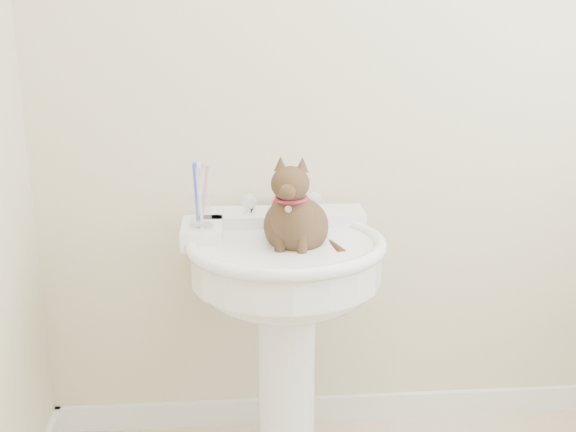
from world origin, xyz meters
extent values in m
cube|color=white|center=(0.00, 1.09, 0.04)|extent=(2.20, 0.02, 0.09)
cylinder|color=white|center=(-0.33, 0.80, 0.31)|extent=(0.17, 0.17, 0.61)
cylinder|color=white|center=(-0.33, 0.80, 0.71)|extent=(0.54, 0.54, 0.12)
ellipsoid|color=white|center=(-0.33, 0.80, 0.65)|extent=(0.50, 0.43, 0.20)
torus|color=white|center=(-0.33, 0.80, 0.76)|extent=(0.57, 0.57, 0.04)
cube|color=white|center=(-0.33, 0.99, 0.78)|extent=(0.51, 0.14, 0.05)
cube|color=white|center=(-0.57, 0.88, 0.78)|extent=(0.12, 0.18, 0.05)
cylinder|color=silver|center=(-0.33, 0.96, 0.83)|extent=(0.05, 0.05, 0.05)
cylinder|color=silver|center=(-0.33, 0.91, 0.86)|extent=(0.04, 0.04, 0.14)
sphere|color=white|center=(-0.44, 0.98, 0.85)|extent=(0.06, 0.06, 0.06)
sphere|color=white|center=(-0.22, 0.98, 0.85)|extent=(0.06, 0.06, 0.06)
cube|color=#EF3A25|center=(-0.31, 1.04, 0.82)|extent=(0.10, 0.08, 0.03)
cylinder|color=silver|center=(-0.57, 0.85, 0.81)|extent=(0.07, 0.07, 0.01)
cylinder|color=white|center=(-0.57, 0.85, 0.85)|extent=(0.06, 0.06, 0.09)
cylinder|color=blue|center=(-0.58, 0.85, 0.90)|extent=(0.01, 0.01, 0.17)
cylinder|color=white|center=(-0.57, 0.85, 0.90)|extent=(0.01, 0.01, 0.17)
cylinder|color=pink|center=(-0.55, 0.85, 0.90)|extent=(0.01, 0.01, 0.17)
ellipsoid|color=brown|center=(-0.30, 0.82, 0.81)|extent=(0.19, 0.21, 0.17)
ellipsoid|color=brown|center=(-0.30, 0.74, 0.87)|extent=(0.12, 0.11, 0.15)
ellipsoid|color=brown|center=(-0.30, 0.72, 0.96)|extent=(0.10, 0.09, 0.09)
cone|color=brown|center=(-0.33, 0.73, 1.01)|extent=(0.04, 0.04, 0.04)
cone|color=brown|center=(-0.27, 0.73, 1.01)|extent=(0.04, 0.04, 0.04)
cylinder|color=brown|center=(-0.21, 0.84, 0.76)|extent=(0.03, 0.03, 0.19)
torus|color=maroon|center=(-0.30, 0.73, 0.92)|extent=(0.09, 0.09, 0.01)
camera|label=1|loc=(-0.47, -1.12, 1.45)|focal=45.00mm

